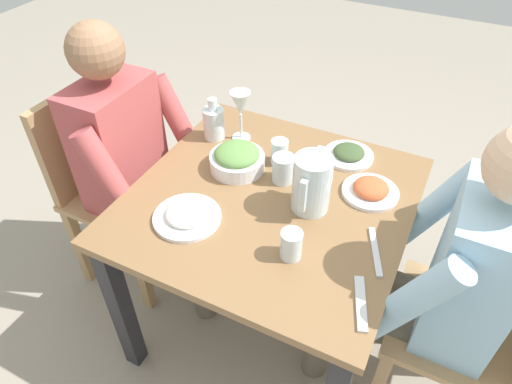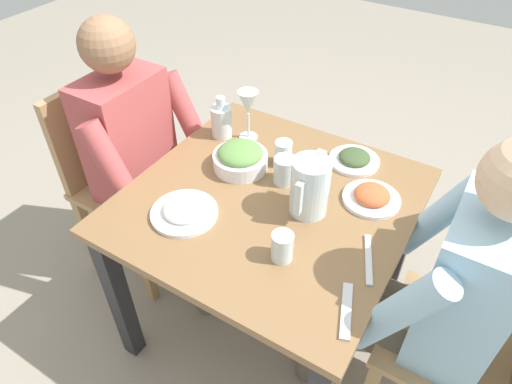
{
  "view_description": "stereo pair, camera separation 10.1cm",
  "coord_description": "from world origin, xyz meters",
  "views": [
    {
      "loc": [
        1.01,
        0.45,
        1.7
      ],
      "look_at": [
        -0.01,
        -0.06,
        0.7
      ],
      "focal_mm": 31.86,
      "sensor_mm": 36.0,
      "label": 1
    },
    {
      "loc": [
        0.96,
        0.54,
        1.7
      ],
      "look_at": [
        -0.01,
        -0.06,
        0.7
      ],
      "focal_mm": 31.86,
      "sensor_mm": 36.0,
      "label": 2
    }
  ],
  "objects": [
    {
      "name": "ground_plane",
      "position": [
        0.0,
        0.0,
        0.0
      ],
      "size": [
        8.0,
        8.0,
        0.0
      ],
      "primitive_type": "plane",
      "color": "gray"
    },
    {
      "name": "dining_table",
      "position": [
        0.0,
        0.0,
        0.59
      ],
      "size": [
        0.89,
        0.89,
        0.71
      ],
      "color": "olive",
      "rests_on": "ground_plane"
    },
    {
      "name": "chair_near",
      "position": [
        -0.01,
        -0.75,
        0.5
      ],
      "size": [
        0.4,
        0.4,
        0.88
      ],
      "color": "tan",
      "rests_on": "ground_plane"
    },
    {
      "name": "chair_far",
      "position": [
        0.03,
        0.75,
        0.5
      ],
      "size": [
        0.4,
        0.4,
        0.88
      ],
      "color": "tan",
      "rests_on": "ground_plane"
    },
    {
      "name": "diner_near",
      "position": [
        -0.01,
        -0.54,
        0.64
      ],
      "size": [
        0.48,
        0.53,
        1.17
      ],
      "color": "#B24C4C",
      "rests_on": "ground_plane"
    },
    {
      "name": "diner_far",
      "position": [
        0.03,
        0.54,
        0.64
      ],
      "size": [
        0.48,
        0.53,
        1.17
      ],
      "color": "#9EC6E0",
      "rests_on": "ground_plane"
    },
    {
      "name": "water_pitcher",
      "position": [
        -0.01,
        0.13,
        0.8
      ],
      "size": [
        0.16,
        0.12,
        0.19
      ],
      "color": "silver",
      "rests_on": "dining_table"
    },
    {
      "name": "salad_bowl",
      "position": [
        -0.09,
        -0.17,
        0.75
      ],
      "size": [
        0.19,
        0.19,
        0.09
      ],
      "color": "white",
      "rests_on": "dining_table"
    },
    {
      "name": "plate_rice_curry",
      "position": [
        -0.16,
        0.29,
        0.72
      ],
      "size": [
        0.19,
        0.19,
        0.05
      ],
      "color": "white",
      "rests_on": "dining_table"
    },
    {
      "name": "plate_yoghurt",
      "position": [
        0.21,
        -0.19,
        0.72
      ],
      "size": [
        0.21,
        0.21,
        0.05
      ],
      "color": "white",
      "rests_on": "dining_table"
    },
    {
      "name": "plate_dolmas",
      "position": [
        -0.32,
        0.16,
        0.72
      ],
      "size": [
        0.18,
        0.18,
        0.04
      ],
      "color": "white",
      "rests_on": "dining_table"
    },
    {
      "name": "water_glass_far_left",
      "position": [
        -0.1,
        0.0,
        0.76
      ],
      "size": [
        0.08,
        0.08,
        0.1
      ],
      "primitive_type": "cylinder",
      "color": "silver",
      "rests_on": "dining_table"
    },
    {
      "name": "water_glass_by_pitcher",
      "position": [
        -0.18,
        -0.05,
        0.75
      ],
      "size": [
        0.06,
        0.06,
        0.09
      ],
      "primitive_type": "cylinder",
      "color": "silver",
      "rests_on": "dining_table"
    },
    {
      "name": "water_glass_near_left",
      "position": [
        0.2,
        0.16,
        0.75
      ],
      "size": [
        0.06,
        0.06,
        0.09
      ],
      "primitive_type": "cylinder",
      "color": "silver",
      "rests_on": "dining_table"
    },
    {
      "name": "wine_glass",
      "position": [
        -0.26,
        -0.24,
        0.85
      ],
      "size": [
        0.08,
        0.08,
        0.2
      ],
      "color": "silver",
      "rests_on": "dining_table"
    },
    {
      "name": "oil_carafe",
      "position": [
        -0.22,
        -0.34,
        0.76
      ],
      "size": [
        0.08,
        0.08,
        0.16
      ],
      "color": "silver",
      "rests_on": "dining_table"
    },
    {
      "name": "fork_near",
      "position": [
        0.27,
        0.38,
        0.71
      ],
      "size": [
        0.17,
        0.08,
        0.01
      ],
      "primitive_type": "cube",
      "rotation": [
        0.0,
        0.0,
        0.35
      ],
      "color": "silver",
      "rests_on": "dining_table"
    },
    {
      "name": "knife_near",
      "position": [
        0.08,
        0.37,
        0.71
      ],
      "size": [
        0.18,
        0.09,
        0.01
      ],
      "primitive_type": "cube",
      "rotation": [
        0.0,
        0.0,
        0.39
      ],
      "color": "silver",
      "rests_on": "dining_table"
    }
  ]
}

